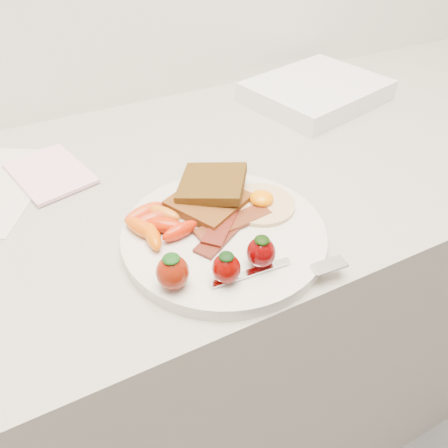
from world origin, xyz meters
name	(u,v)px	position (x,y,z in m)	size (l,w,h in m)	color
counter	(200,340)	(0.00, 1.70, 0.45)	(2.00, 0.60, 0.90)	gray
plate	(224,235)	(-0.02, 1.54, 0.91)	(0.27, 0.27, 0.02)	silver
toast_lower	(208,202)	(-0.02, 1.59, 0.93)	(0.09, 0.09, 0.01)	#51320A
toast_upper	(212,183)	(0.00, 1.61, 0.94)	(0.09, 0.09, 0.01)	#402606
fried_egg	(261,202)	(0.05, 1.56, 0.92)	(0.11, 0.11, 0.02)	beige
bacon_strips	(228,224)	(-0.01, 1.54, 0.92)	(0.13, 0.11, 0.01)	#481708
baby_carrots	(156,223)	(-0.10, 1.58, 0.93)	(0.09, 0.09, 0.02)	red
strawberries	(216,264)	(-0.07, 1.47, 0.94)	(0.14, 0.06, 0.05)	#711404
fork	(287,269)	(0.01, 1.44, 0.92)	(0.16, 0.05, 0.00)	silver
notepad	(50,173)	(-0.20, 1.80, 0.91)	(0.10, 0.15, 0.01)	#F3BACC
appliance	(316,91)	(0.35, 1.84, 0.92)	(0.26, 0.21, 0.04)	white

